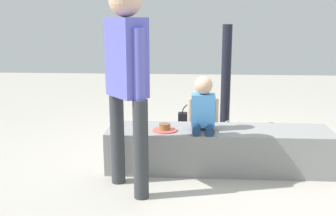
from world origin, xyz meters
TOP-DOWN VIEW (x-y plane):
  - ground_plane at (0.00, 0.00)m, footprint 12.00×12.00m
  - concrete_ledge at (0.00, 0.00)m, footprint 2.02×0.49m
  - child_seated at (-0.15, -0.03)m, footprint 0.28×0.32m
  - adult_standing at (-0.75, -0.50)m, footprint 0.36×0.40m
  - cake_plate at (-0.49, -0.08)m, footprint 0.22×0.22m
  - gift_bag at (0.18, 0.54)m, footprint 0.20×0.10m
  - railing_post at (0.14, 1.07)m, footprint 0.36×0.36m
  - water_bottle_near_gift at (-0.22, 0.96)m, footprint 0.06×0.06m
  - water_bottle_far_side at (-0.90, 1.13)m, footprint 0.07×0.07m
  - party_cup_red at (-0.74, 0.68)m, footprint 0.08×0.08m
  - cake_box_white at (0.86, 1.08)m, footprint 0.36×0.32m
  - handbag_black_leather at (-0.25, 1.23)m, footprint 0.33×0.12m
  - handbag_brown_canvas at (0.56, 0.47)m, footprint 0.28×0.11m

SIDE VIEW (x-z plane):
  - ground_plane at x=0.00m, z-range 0.00..0.00m
  - party_cup_red at x=-0.74m, z-range 0.00..0.09m
  - cake_box_white at x=0.86m, z-range 0.00..0.10m
  - water_bottle_far_side at x=-0.90m, z-range -0.01..0.17m
  - water_bottle_near_gift at x=-0.22m, z-range -0.01..0.18m
  - handbag_brown_canvas at x=0.56m, z-range -0.04..0.28m
  - handbag_black_leather at x=-0.25m, z-range -0.05..0.29m
  - gift_bag at x=0.18m, z-range -0.02..0.30m
  - concrete_ledge at x=0.00m, z-range 0.00..0.38m
  - cake_plate at x=-0.49m, z-range 0.37..0.43m
  - railing_post at x=0.14m, z-range -0.14..1.14m
  - child_seated at x=-0.15m, z-range 0.35..0.83m
  - adult_standing at x=-0.75m, z-range 0.17..1.79m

